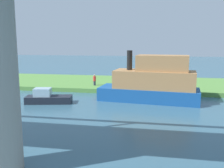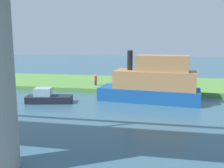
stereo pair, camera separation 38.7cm
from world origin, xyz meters
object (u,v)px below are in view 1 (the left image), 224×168
object	(u,v)px
person_on_bank	(95,80)
pontoon_yellow	(152,83)
mooring_post	(181,88)
riverboat_paddlewheel	(47,98)

from	to	relation	value
person_on_bank	pontoon_yellow	distance (m)	9.07
mooring_post	pontoon_yellow	xyz separation A→B (m)	(3.18, 3.43, 1.04)
person_on_bank	mooring_post	size ratio (longest dim) A/B	1.94
mooring_post	riverboat_paddlewheel	size ratio (longest dim) A/B	0.15
pontoon_yellow	riverboat_paddlewheel	xyz separation A→B (m)	(10.13, 2.72, -1.37)
person_on_bank	riverboat_paddlewheel	size ratio (longest dim) A/B	0.30
person_on_bank	riverboat_paddlewheel	world-z (taller)	person_on_bank
mooring_post	riverboat_paddlewheel	xyz separation A→B (m)	(13.30, 6.15, -0.33)
pontoon_yellow	mooring_post	bearing A→B (deg)	-132.80
mooring_post	riverboat_paddlewheel	distance (m)	14.66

